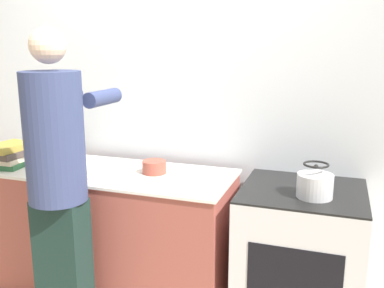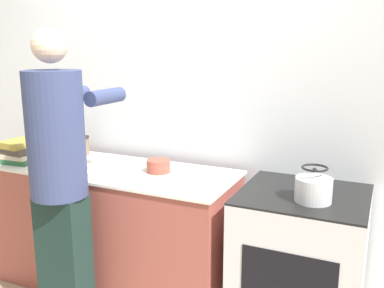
% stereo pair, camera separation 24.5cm
% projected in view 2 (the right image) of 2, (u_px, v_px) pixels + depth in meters
% --- Properties ---
extents(wall_back, '(8.00, 0.05, 2.60)m').
position_uv_depth(wall_back, '(186.00, 102.00, 3.05)').
color(wall_back, silver).
rests_on(wall_back, ground_plane).
extents(counter, '(1.79, 0.65, 0.88)m').
position_uv_depth(counter, '(110.00, 227.00, 3.03)').
color(counter, '#9E4C42').
rests_on(counter, ground_plane).
extents(oven, '(0.70, 0.67, 0.88)m').
position_uv_depth(oven, '(299.00, 265.00, 2.51)').
color(oven, silver).
rests_on(oven, ground_plane).
extents(person, '(0.36, 0.60, 1.79)m').
position_uv_depth(person, '(60.00, 174.00, 2.44)').
color(person, '#182D29').
rests_on(person, ground_plane).
extents(cutting_board, '(0.28, 0.20, 0.02)m').
position_uv_depth(cutting_board, '(96.00, 171.00, 2.82)').
color(cutting_board, silver).
rests_on(cutting_board, counter).
extents(knife, '(0.25, 0.07, 0.01)m').
position_uv_depth(knife, '(89.00, 169.00, 2.81)').
color(knife, silver).
rests_on(knife, cutting_board).
extents(kettle, '(0.20, 0.20, 0.19)m').
position_uv_depth(kettle, '(314.00, 187.00, 2.26)').
color(kettle, silver).
rests_on(kettle, oven).
extents(bowl_prep, '(0.16, 0.16, 0.08)m').
position_uv_depth(bowl_prep, '(158.00, 166.00, 2.81)').
color(bowl_prep, '#9E4738').
rests_on(bowl_prep, counter).
extents(canister_jar, '(0.16, 0.16, 0.14)m').
position_uv_depth(canister_jar, '(79.00, 145.00, 3.26)').
color(canister_jar, '#756047').
rests_on(canister_jar, counter).
extents(book_stack, '(0.24, 0.30, 0.16)m').
position_uv_depth(book_stack, '(22.00, 151.00, 3.05)').
color(book_stack, '#2D663D').
rests_on(book_stack, counter).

